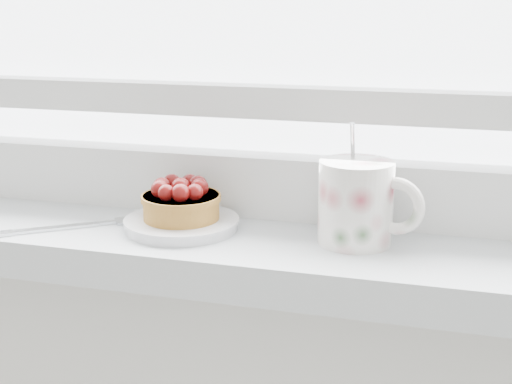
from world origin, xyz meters
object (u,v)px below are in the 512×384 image
(fork, at_px, (84,225))
(floral_mug, at_px, (358,201))
(saucer, at_px, (182,224))
(raspberry_tart, at_px, (181,201))

(fork, bearing_deg, floral_mug, 5.46)
(floral_mug, distance_m, fork, 0.30)
(saucer, height_order, floral_mug, floral_mug)
(saucer, xyz_separation_m, fork, (-0.11, -0.02, -0.00))
(saucer, distance_m, fork, 0.11)
(raspberry_tart, distance_m, fork, 0.11)
(saucer, xyz_separation_m, raspberry_tart, (0.00, 0.00, 0.03))
(raspberry_tart, height_order, floral_mug, floral_mug)
(raspberry_tart, distance_m, floral_mug, 0.19)
(raspberry_tart, height_order, fork, raspberry_tart)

